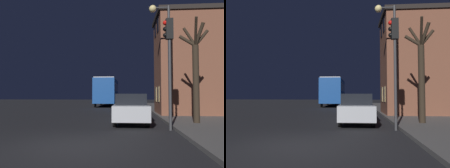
% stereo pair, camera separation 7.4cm
% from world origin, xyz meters
% --- Properties ---
extents(ground_plane, '(120.00, 120.00, 0.00)m').
position_xyz_m(ground_plane, '(0.00, 0.00, 0.00)').
color(ground_plane, black).
extents(brick_building, '(4.40, 4.10, 7.34)m').
position_xyz_m(brick_building, '(5.82, 10.09, 3.82)').
color(brick_building, brown).
rests_on(brick_building, sidewalk).
extents(streetlamp, '(1.18, 0.41, 6.50)m').
position_xyz_m(streetlamp, '(3.57, 6.06, 4.52)').
color(streetlamp, '#38383A').
rests_on(streetlamp, sidewalk).
extents(traffic_light, '(0.43, 0.24, 4.80)m').
position_xyz_m(traffic_light, '(3.34, 3.10, 3.42)').
color(traffic_light, '#38383A').
rests_on(traffic_light, ground).
extents(bare_tree, '(1.46, 1.17, 5.01)m').
position_xyz_m(bare_tree, '(4.92, 4.66, 2.64)').
color(bare_tree, '#2D2319').
rests_on(bare_tree, sidewalk).
extents(bus, '(2.54, 9.01, 3.59)m').
position_xyz_m(bus, '(-1.25, 22.77, 2.14)').
color(bus, '#194793').
rests_on(bus, ground).
extents(car_near_lane, '(1.70, 4.79, 1.56)m').
position_xyz_m(car_near_lane, '(1.71, 5.45, 0.80)').
color(car_near_lane, '#B7BABF').
rests_on(car_near_lane, ground).
extents(car_mid_lane, '(1.74, 4.18, 1.45)m').
position_xyz_m(car_mid_lane, '(1.66, 12.68, 0.75)').
color(car_mid_lane, navy).
rests_on(car_mid_lane, ground).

